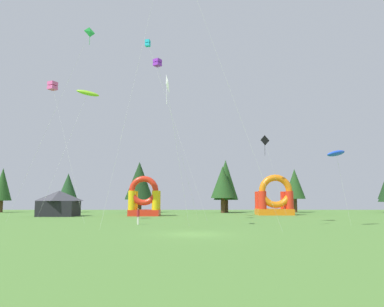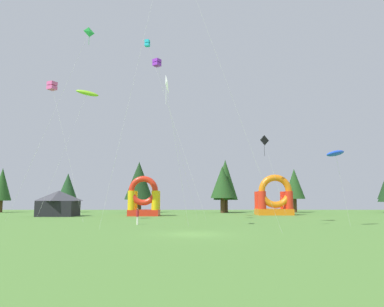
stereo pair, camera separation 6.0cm
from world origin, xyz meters
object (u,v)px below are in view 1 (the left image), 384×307
Objects in this scene: kite_green_diamond at (87,34)px; kite_purple_box at (156,63)px; kite_cyan_box at (147,44)px; festival_tent at (57,203)px; kite_white_diamond at (164,86)px; kite_pink_box at (51,86)px; person_midfield at (136,215)px; inflatable_blue_arch at (273,201)px; kite_lime_parafoil at (86,93)px; kite_blue_parafoil at (334,153)px; inflatable_yellow_castle at (143,201)px; kite_black_diamond at (263,141)px.

kite_green_diamond is 8.45m from kite_purple_box.
kite_green_diamond reaches higher than kite_purple_box.
festival_tent is at bearing 148.55° from kite_cyan_box.
kite_pink_box is at bearing 145.57° from kite_white_diamond.
kite_white_diamond is at bearing 173.99° from person_midfield.
inflatable_blue_arch reaches higher than person_midfield.
person_midfield is at bearing -30.49° from kite_green_diamond.
kite_green_diamond is (2.04, -7.50, 4.78)m from kite_lime_parafoil.
kite_blue_parafoil reaches higher than person_midfield.
person_midfield is (10.85, -4.91, -14.53)m from kite_pink_box.
inflatable_yellow_castle is (-20.60, 21.20, -4.59)m from kite_blue_parafoil.
inflatable_yellow_castle reaches higher than festival_tent.
kite_lime_parafoil reaches higher than kite_blue_parafoil.
kite_black_diamond is 28.73m from kite_green_diamond.
kite_pink_box is 9.99× the size of person_midfield.
kite_lime_parafoil is 17.53m from inflatable_yellow_castle.
kite_cyan_box is at bearing 148.25° from kite_blue_parafoil.
kite_white_diamond is (-13.18, -22.81, 1.58)m from kite_black_diamond.
kite_black_diamond reaches higher than festival_tent.
inflatable_blue_arch is at bearing 8.70° from inflatable_yellow_castle.
festival_tent is (-15.40, 13.16, -16.31)m from kite_purple_box.
kite_black_diamond is at bearing -1.91° from inflatable_yellow_castle.
kite_white_diamond is at bearing -119.97° from inflatable_blue_arch.
kite_lime_parafoil is 26.21m from kite_black_diamond.
kite_black_diamond is 31.60m from festival_tent.
kite_green_diamond is 1.38× the size of kite_pink_box.
kite_pink_box is (-4.32, 1.07, -5.77)m from kite_green_diamond.
kite_black_diamond is 26.37m from person_midfield.
festival_tent is (-17.06, 22.48, -10.76)m from kite_white_diamond.
kite_cyan_box is 22.41m from inflatable_yellow_castle.
kite_white_diamond is at bearing -78.57° from inflatable_yellow_castle.
person_midfield is (0.43, -9.57, -21.56)m from kite_cyan_box.
inflatable_blue_arch is (29.06, 17.00, -13.25)m from kite_pink_box.
kite_green_diamond reaches higher than kite_lime_parafoil.
inflatable_blue_arch reaches higher than festival_tent.
inflatable_yellow_castle is at bearing -171.30° from inflatable_blue_arch.
kite_white_diamond reaches higher than inflatable_blue_arch.
kite_green_diamond is 36.06m from inflatable_blue_arch.
kite_pink_box reaches higher than kite_black_diamond.
kite_cyan_box reaches higher than person_midfield.
kite_cyan_box is 17.56m from kite_white_diamond.
inflatable_yellow_castle is 1.13× the size of festival_tent.
inflatable_blue_arch is (19.99, 3.06, 0.07)m from inflatable_yellow_castle.
kite_white_diamond is at bearing -52.81° from festival_tent.
kite_cyan_box reaches higher than festival_tent.
festival_tent is (-3.26, 13.03, -13.63)m from kite_pink_box.
kite_purple_box is at bearing -0.62° from kite_pink_box.
kite_blue_parafoil is 38.98m from festival_tent.
kite_black_diamond is at bearing -119.70° from inflatable_blue_arch.
kite_lime_parafoil is at bearing 167.73° from kite_cyan_box.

